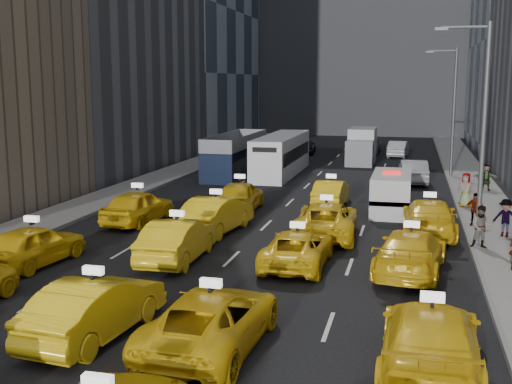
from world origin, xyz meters
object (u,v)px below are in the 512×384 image
(double_decker, at_px, (236,155))
(box_truck, at_px, (362,146))
(city_bus, at_px, (281,155))
(nypd_van, at_px, (391,193))

(double_decker, xyz_separation_m, box_truck, (8.40, 9.05, -0.04))
(city_bus, distance_m, box_truck, 9.60)
(city_bus, relative_size, box_truck, 1.77)
(double_decker, xyz_separation_m, city_bus, (3.20, 0.99, -0.03))
(nypd_van, height_order, box_truck, box_truck)
(nypd_van, distance_m, city_bus, 14.88)
(nypd_van, relative_size, double_decker, 0.51)
(box_truck, bearing_deg, double_decker, -136.00)
(double_decker, height_order, box_truck, double_decker)
(nypd_van, bearing_deg, double_decker, 133.37)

